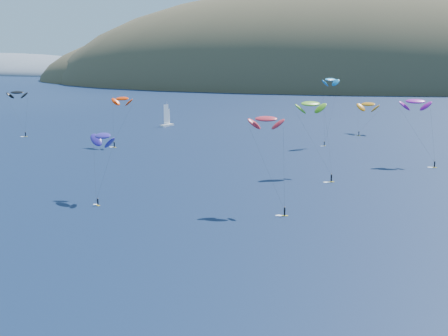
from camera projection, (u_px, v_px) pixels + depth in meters
The scene contains 11 objects.
island at pixel (372, 95), 594.97m from camera, with size 730.00×300.00×210.00m.
headland at pixel (11, 75), 867.92m from camera, with size 460.00×250.00×60.00m.
sailboat at pixel (167, 124), 279.10m from camera, with size 9.34×8.64×11.14m.
kitesurfer_1 at pixel (122, 99), 222.47m from camera, with size 9.03×9.15×19.14m.
kitesurfer_3 at pixel (311, 104), 172.77m from camera, with size 12.34×16.40×21.99m.
kitesurfer_4 at pixel (330, 80), 223.32m from camera, with size 7.83×9.22×25.60m.
kitesurfer_6 at pixel (416, 101), 187.78m from camera, with size 11.27×9.58×21.40m.
kitesurfer_9 at pixel (266, 119), 135.22m from camera, with size 9.72×9.32×21.76m.
kitesurfer_10 at pixel (103, 136), 145.94m from camera, with size 9.32×13.59×16.95m.
kitesurfer_11 at pixel (368, 104), 255.62m from camera, with size 10.94×15.02×14.67m.
kitesurfer_12 at pixel (17, 93), 249.22m from camera, with size 10.50×8.67×19.25m.
Camera 1 is at (18.78, -50.99, 35.09)m, focal length 50.00 mm.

